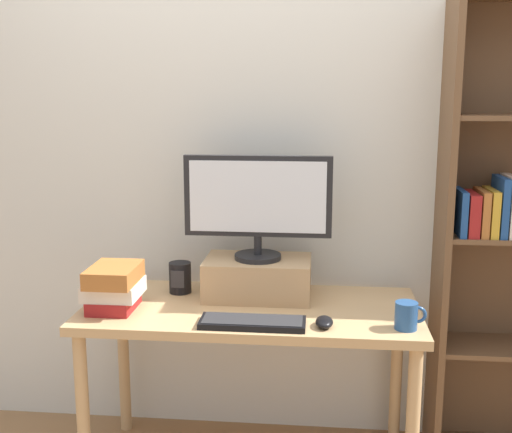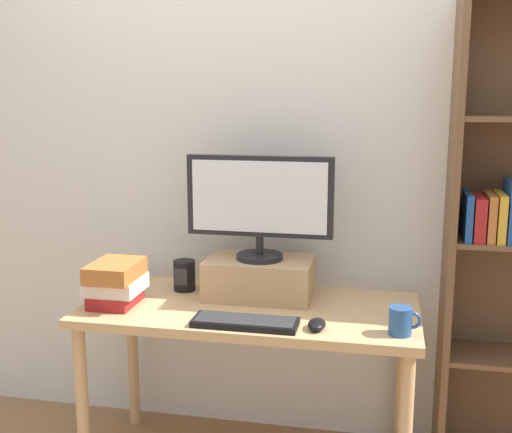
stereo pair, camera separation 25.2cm
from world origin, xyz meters
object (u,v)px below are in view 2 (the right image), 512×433
(keyboard, at_px, (245,322))
(desk_speaker, at_px, (184,275))
(riser_box, at_px, (260,278))
(computer_monitor, at_px, (260,202))
(book_stack, at_px, (115,282))
(desk, at_px, (250,326))
(coffee_mug, at_px, (401,321))
(computer_mouse, at_px, (317,324))

(keyboard, xyz_separation_m, desk_speaker, (-0.35, 0.36, 0.05))
(riser_box, height_order, computer_monitor, computer_monitor)
(keyboard, xyz_separation_m, book_stack, (-0.56, 0.12, 0.08))
(computer_monitor, xyz_separation_m, book_stack, (-0.54, -0.22, -0.31))
(book_stack, bearing_deg, riser_box, 22.08)
(riser_box, xyz_separation_m, desk_speaker, (-0.33, 0.02, -0.02))
(riser_box, distance_m, keyboard, 0.34)
(desk, distance_m, coffee_mug, 0.63)
(computer_monitor, xyz_separation_m, desk_speaker, (-0.33, 0.02, -0.33))
(desk, bearing_deg, riser_box, 82.70)
(computer_mouse, relative_size, coffee_mug, 0.92)
(desk_speaker, bearing_deg, riser_box, -3.42)
(riser_box, bearing_deg, computer_monitor, -90.00)
(book_stack, relative_size, desk_speaker, 1.85)
(computer_mouse, distance_m, coffee_mug, 0.30)
(computer_monitor, relative_size, computer_mouse, 5.75)
(riser_box, bearing_deg, keyboard, -87.60)
(desk, distance_m, computer_mouse, 0.37)
(desk, xyz_separation_m, computer_monitor, (0.02, 0.12, 0.48))
(computer_mouse, relative_size, book_stack, 0.43)
(computer_mouse, relative_size, desk_speaker, 0.80)
(riser_box, xyz_separation_m, computer_monitor, (0.00, -0.00, 0.32))
(riser_box, bearing_deg, desk, -97.30)
(desk, bearing_deg, coffee_mug, -18.14)
(computer_monitor, relative_size, desk_speaker, 4.58)
(computer_monitor, height_order, book_stack, computer_monitor)
(desk, relative_size, riser_box, 3.06)
(desk, height_order, coffee_mug, coffee_mug)
(computer_monitor, bearing_deg, keyboard, -87.59)
(keyboard, bearing_deg, coffee_mug, 2.28)
(riser_box, distance_m, coffee_mug, 0.65)
(coffee_mug, bearing_deg, computer_monitor, 151.14)
(desk_speaker, bearing_deg, book_stack, -131.09)
(desk_speaker, bearing_deg, coffee_mug, -20.38)
(computer_monitor, distance_m, desk_speaker, 0.47)
(computer_monitor, relative_size, book_stack, 2.47)
(desk, relative_size, keyboard, 3.44)
(coffee_mug, bearing_deg, book_stack, 175.09)
(keyboard, height_order, coffee_mug, coffee_mug)
(desk, bearing_deg, keyboard, -82.02)
(keyboard, distance_m, book_stack, 0.57)
(riser_box, relative_size, coffee_mug, 3.83)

